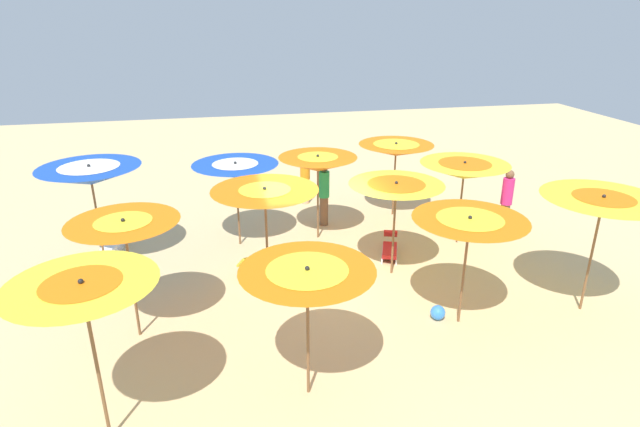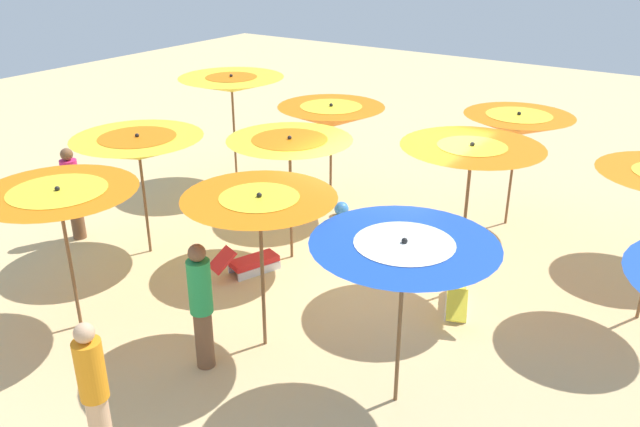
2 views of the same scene
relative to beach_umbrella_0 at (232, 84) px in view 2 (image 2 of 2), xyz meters
The scene contains 16 objects.
ground 5.79m from the beach_umbrella_0, 157.30° to the left, with size 39.51×39.51×0.04m, color #D1B57F.
beach_umbrella_0 is the anchor object (origin of this frame).
beach_umbrella_1 3.66m from the beach_umbrella_0, 106.08° to the left, with size 2.19×2.19×2.19m.
beach_umbrella_2 6.07m from the beach_umbrella_0, 109.18° to the left, with size 2.11×2.11×2.18m.
beach_umbrella_3 2.64m from the beach_umbrella_0, behind, with size 2.09×2.09×2.22m.
beach_umbrella_4 3.95m from the beach_umbrella_0, 145.16° to the left, with size 2.08×2.08×2.22m.
beach_umbrella_5 6.40m from the beach_umbrella_0, 134.54° to the left, with size 1.99×1.99×2.27m.
beach_umbrella_6 5.99m from the beach_umbrella_0, 167.85° to the right, with size 2.00×2.00×2.24m.
beach_umbrella_7 6.36m from the beach_umbrella_0, 164.50° to the left, with size 2.10×2.10×2.48m.
beach_umbrella_8 7.99m from the beach_umbrella_0, 145.05° to the left, with size 2.12×2.12×2.21m.
lounger_0 4.78m from the beach_umbrella_0, 133.75° to the left, with size 0.75×1.24×0.54m.
lounger_3 7.02m from the beach_umbrella_0, 160.37° to the left, with size 0.76×1.28×0.58m.
beachgoer_0 4.12m from the beach_umbrella_0, 82.63° to the left, with size 0.30×0.30×1.75m.
beachgoer_1 8.50m from the beach_umbrella_0, 121.16° to the left, with size 0.30×0.30×1.70m.
beachgoer_2 6.92m from the beach_umbrella_0, 127.63° to the left, with size 0.30×0.30×1.78m.
beach_ball 3.66m from the beach_umbrella_0, behind, with size 0.29×0.29×0.29m, color #337FE5.
Camera 2 is at (-4.44, 8.28, 5.30)m, focal length 36.33 mm.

